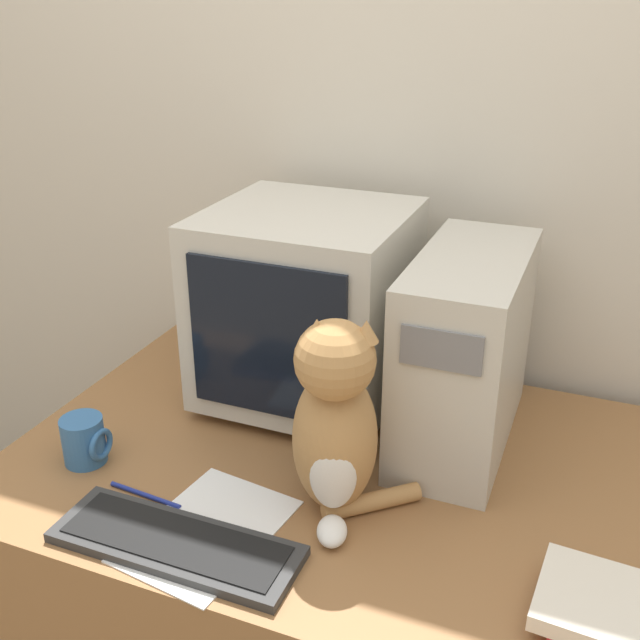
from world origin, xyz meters
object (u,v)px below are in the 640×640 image
crt_monitor (307,306)px  keyboard (176,544)px  computer_tower (465,351)px  book_stack (593,607)px  mug (85,440)px  cat (336,425)px  pen (145,495)px

crt_monitor → keyboard: size_ratio=1.01×
computer_tower → book_stack: (0.29, -0.42, -0.17)m
computer_tower → book_stack: bearing=-55.2°
computer_tower → book_stack: size_ratio=2.58×
book_stack → mug: (-0.95, 0.06, 0.02)m
cat → mug: 0.52m
computer_tower → pen: computer_tower is taller
keyboard → pen: keyboard is taller
crt_monitor → book_stack: bearing=-35.2°
crt_monitor → cat: crt_monitor is taller
crt_monitor → keyboard: 0.59m
pen → mug: bearing=162.5°
keyboard → cat: size_ratio=1.13×
crt_monitor → pen: 0.52m
pen → book_stack: bearing=-0.1°
crt_monitor → mug: (-0.31, -0.40, -0.18)m
computer_tower → mug: size_ratio=4.79×
cat → mug: bearing=167.2°
keyboard → computer_tower: bearing=54.9°
cat → book_stack: (0.45, -0.11, -0.14)m
crt_monitor → cat: (0.20, -0.35, -0.05)m
computer_tower → cat: size_ratio=1.21×
cat → book_stack: size_ratio=2.13×
crt_monitor → book_stack: size_ratio=2.44×
book_stack → cat: bearing=166.4°
book_stack → crt_monitor: bearing=144.8°
crt_monitor → pen: bearing=-106.4°
pen → cat: bearing=17.7°
computer_tower → pen: size_ratio=2.93×
crt_monitor → cat: bearing=-60.2°
book_stack → mug: size_ratio=1.86×
computer_tower → keyboard: computer_tower is taller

